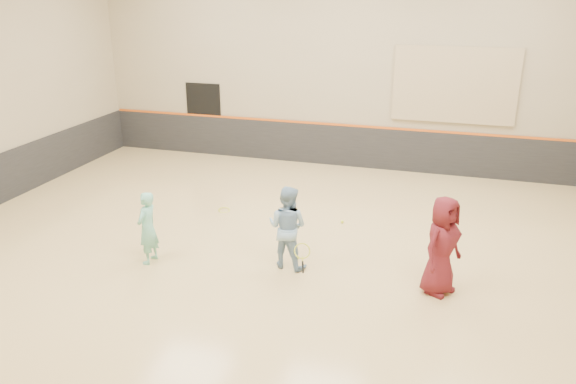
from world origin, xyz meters
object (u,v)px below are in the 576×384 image
(girl, at_px, (147,228))
(spare_racket, at_px, (224,208))
(instructor, at_px, (287,227))
(young_man, at_px, (442,246))

(girl, height_order, spare_racket, girl)
(girl, xyz_separation_m, instructor, (2.57, 0.60, 0.09))
(instructor, bearing_deg, young_man, -173.42)
(instructor, distance_m, young_man, 2.77)
(instructor, xyz_separation_m, spare_racket, (-2.21, 2.20, -0.73))
(girl, distance_m, spare_racket, 2.89)
(instructor, bearing_deg, spare_racket, -34.89)
(girl, xyz_separation_m, young_man, (5.33, 0.44, 0.17))
(instructor, distance_m, spare_racket, 3.21)
(instructor, relative_size, spare_racket, 2.64)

